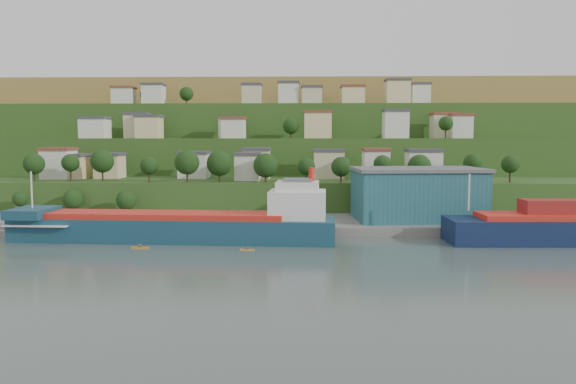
{
  "coord_description": "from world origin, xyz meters",
  "views": [
    {
      "loc": [
        12.03,
        -109.48,
        21.89
      ],
      "look_at": [
        8.23,
        15.0,
        10.03
      ],
      "focal_mm": 35.0,
      "sensor_mm": 36.0,
      "label": 1
    }
  ],
  "objects_px": {
    "cargo_ship_near": "(184,227)",
    "kayak_orange": "(140,247)",
    "caravan": "(31,219)",
    "warehouse": "(417,194)"
  },
  "relations": [
    {
      "from": "cargo_ship_near",
      "to": "warehouse",
      "type": "bearing_deg",
      "value": 22.35
    },
    {
      "from": "kayak_orange",
      "to": "warehouse",
      "type": "bearing_deg",
      "value": 29.99
    },
    {
      "from": "warehouse",
      "to": "kayak_orange",
      "type": "relative_size",
      "value": 8.91
    },
    {
      "from": "warehouse",
      "to": "kayak_orange",
      "type": "height_order",
      "value": "warehouse"
    },
    {
      "from": "cargo_ship_near",
      "to": "kayak_orange",
      "type": "height_order",
      "value": "cargo_ship_near"
    },
    {
      "from": "warehouse",
      "to": "kayak_orange",
      "type": "bearing_deg",
      "value": -160.01
    },
    {
      "from": "cargo_ship_near",
      "to": "kayak_orange",
      "type": "xyz_separation_m",
      "value": [
        -7.06,
        -8.74,
        -2.58
      ]
    },
    {
      "from": "caravan",
      "to": "kayak_orange",
      "type": "relative_size",
      "value": 1.53
    },
    {
      "from": "cargo_ship_near",
      "to": "warehouse",
      "type": "height_order",
      "value": "cargo_ship_near"
    },
    {
      "from": "cargo_ship_near",
      "to": "caravan",
      "type": "relative_size",
      "value": 12.54
    }
  ]
}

